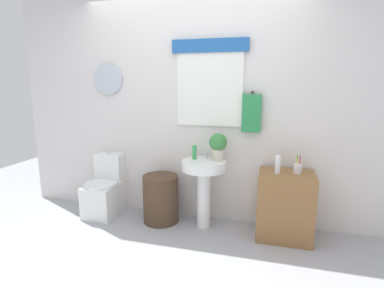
# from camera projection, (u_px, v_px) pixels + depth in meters

# --- Properties ---
(ground_plane) EXTENTS (8.00, 8.00, 0.00)m
(ground_plane) POSITION_uv_depth(u_px,v_px,m) (159.00, 267.00, 2.66)
(ground_plane) COLOR #A3A3A8
(back_wall) EXTENTS (4.40, 0.18, 2.60)m
(back_wall) POSITION_uv_depth(u_px,v_px,m) (194.00, 107.00, 3.48)
(back_wall) COLOR silver
(back_wall) RESTS_ON ground_plane
(toilet) EXTENTS (0.38, 0.51, 0.74)m
(toilet) POSITION_uv_depth(u_px,v_px,m) (106.00, 191.00, 3.71)
(toilet) COLOR white
(toilet) RESTS_ON ground_plane
(laundry_hamper) EXTENTS (0.40, 0.40, 0.55)m
(laundry_hamper) POSITION_uv_depth(u_px,v_px,m) (161.00, 199.00, 3.49)
(laundry_hamper) COLOR #4C3828
(laundry_hamper) RESTS_ON ground_plane
(pedestal_sink) EXTENTS (0.48, 0.48, 0.76)m
(pedestal_sink) POSITION_uv_depth(u_px,v_px,m) (204.00, 178.00, 3.30)
(pedestal_sink) COLOR white
(pedestal_sink) RESTS_ON ground_plane
(faucet) EXTENTS (0.03, 0.03, 0.10)m
(faucet) POSITION_uv_depth(u_px,v_px,m) (207.00, 154.00, 3.36)
(faucet) COLOR silver
(faucet) RESTS_ON pedestal_sink
(wooden_cabinet) EXTENTS (0.55, 0.44, 0.69)m
(wooden_cabinet) POSITION_uv_depth(u_px,v_px,m) (285.00, 205.00, 3.11)
(wooden_cabinet) COLOR olive
(wooden_cabinet) RESTS_ON ground_plane
(soap_bottle) EXTENTS (0.05, 0.05, 0.15)m
(soap_bottle) POSITION_uv_depth(u_px,v_px,m) (194.00, 152.00, 3.32)
(soap_bottle) COLOR green
(soap_bottle) RESTS_ON pedestal_sink
(potted_plant) EXTENTS (0.19, 0.19, 0.30)m
(potted_plant) POSITION_uv_depth(u_px,v_px,m) (218.00, 145.00, 3.24)
(potted_plant) COLOR beige
(potted_plant) RESTS_ON pedestal_sink
(lotion_bottle) EXTENTS (0.05, 0.05, 0.19)m
(lotion_bottle) POSITION_uv_depth(u_px,v_px,m) (278.00, 164.00, 3.01)
(lotion_bottle) COLOR white
(lotion_bottle) RESTS_ON wooden_cabinet
(toothbrush_cup) EXTENTS (0.08, 0.08, 0.19)m
(toothbrush_cup) POSITION_uv_depth(u_px,v_px,m) (298.00, 168.00, 3.03)
(toothbrush_cup) COLOR silver
(toothbrush_cup) RESTS_ON wooden_cabinet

